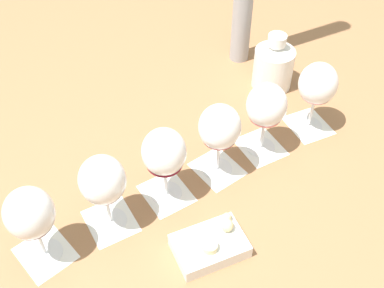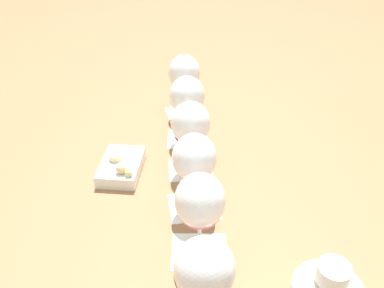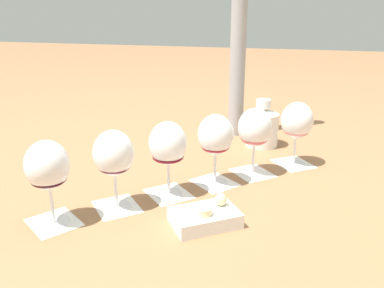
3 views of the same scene
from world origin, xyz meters
name	(u,v)px [view 2 (image 2 of 3)]	position (x,y,z in m)	size (l,w,h in m)	color
ground_plane	(191,186)	(0.00, 0.00, 0.00)	(8.00, 8.00, 0.00)	#936642
tasting_card_1	(199,251)	(-0.15, -0.16, 0.00)	(0.15, 0.16, 0.00)	white
tasting_card_2	(194,206)	(-0.05, -0.06, 0.00)	(0.16, 0.15, 0.00)	white
tasting_card_3	(191,169)	(0.05, 0.05, 0.00)	(0.16, 0.16, 0.00)	white
tasting_card_4	(187,139)	(0.15, 0.15, 0.00)	(0.15, 0.16, 0.00)	white
tasting_card_5	(185,113)	(0.26, 0.26, 0.00)	(0.15, 0.15, 0.00)	white
wine_glass_0	(205,273)	(-0.27, -0.27, 0.14)	(0.10, 0.10, 0.20)	white
wine_glass_1	(200,204)	(-0.15, -0.16, 0.14)	(0.10, 0.10, 0.20)	white
wine_glass_2	(194,161)	(-0.05, -0.06, 0.14)	(0.10, 0.10, 0.20)	white
wine_glass_3	(191,126)	(0.05, 0.05, 0.14)	(0.10, 0.10, 0.20)	white
wine_glass_4	(187,99)	(0.15, 0.15, 0.14)	(0.10, 0.10, 0.20)	white
wine_glass_5	(184,75)	(0.26, 0.26, 0.14)	(0.10, 0.10, 0.20)	white
snack_dish	(121,166)	(-0.08, 0.18, 0.02)	(0.18, 0.17, 0.06)	white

